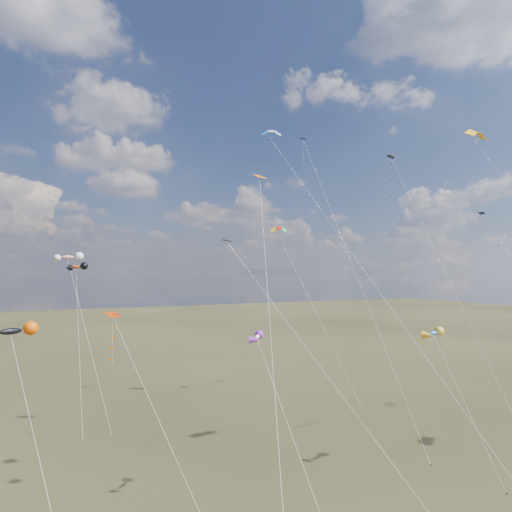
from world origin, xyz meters
name	(u,v)px	position (x,y,z in m)	size (l,w,h in m)	color
ground	(365,512)	(0.00, 0.00, 0.00)	(400.00, 400.00, 0.00)	black
diamond_black_high	(397,188)	(23.54, 21.65, 28.96)	(3.94, 22.82, 33.91)	black
diamond_navy_tall	(311,171)	(12.22, 25.89, 31.12)	(2.61, 25.21, 36.40)	#0A0F49
diamond_black_mid	(290,325)	(-4.92, 2.18, 13.42)	(10.60, 13.63, 19.84)	black
diamond_red_low	(116,345)	(-15.73, 11.07, 11.48)	(5.87, 8.27, 14.03)	#AE2702
diamond_navy_right	(488,241)	(35.81, 16.91, 21.59)	(2.81, 16.64, 25.79)	#0C1653
diamond_orange_center	(265,255)	(-6.06, 3.88, 18.57)	(6.69, 16.37, 25.68)	#D16C06
parafoil_yellow	(477,132)	(17.67, 4.11, 31.11)	(6.55, 25.89, 31.95)	#FBB10C
parafoil_blue_white	(273,133)	(2.00, 17.86, 32.75)	(7.93, 27.51, 33.60)	#147BCC
parafoil_tricolor	(279,229)	(9.60, 30.29, 23.40)	(6.71, 13.01, 24.11)	yellow
novelty_black_orange	(11,332)	(-23.05, 9.02, 13.15)	(4.93, 7.89, 13.72)	black
novelty_orange_black	(76,267)	(-17.13, 33.51, 17.82)	(2.56, 11.16, 18.46)	#C14413
novelty_white_purple	(258,338)	(-5.90, 5.48, 12.12)	(1.89, 12.09, 12.57)	white
novelty_redwhite_stripe	(68,258)	(-17.72, 39.56, 19.20)	(5.35, 17.18, 19.92)	red
novelty_blue_yellow	(434,334)	(10.88, 3.57, 11.70)	(2.67, 7.23, 12.22)	blue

